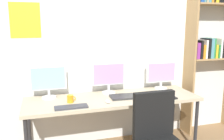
# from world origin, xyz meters

# --- Properties ---
(wall_back) EXTENTS (4.61, 0.11, 2.60)m
(wall_back) POSITION_xyz_m (-0.00, 1.02, 1.30)
(wall_back) COLOR silver
(wall_back) RESTS_ON ground_plane
(desk) EXTENTS (2.21, 0.68, 0.74)m
(desk) POSITION_xyz_m (0.00, 0.60, 0.69)
(desk) COLOR tan
(desk) RESTS_ON ground_plane
(bookshelf) EXTENTS (0.83, 0.28, 2.24)m
(bookshelf) POSITION_xyz_m (1.61, 0.83, 1.43)
(bookshelf) COLOR #9E7A4C
(bookshelf) RESTS_ON ground_plane
(monitor_left) EXTENTS (0.45, 0.18, 0.41)m
(monitor_left) POSITION_xyz_m (-0.78, 0.81, 0.97)
(monitor_left) COLOR silver
(monitor_left) RESTS_ON desk
(monitor_center) EXTENTS (0.45, 0.18, 0.41)m
(monitor_center) POSITION_xyz_m (0.00, 0.81, 0.97)
(monitor_center) COLOR silver
(monitor_center) RESTS_ON desk
(monitor_right) EXTENTS (0.45, 0.18, 0.39)m
(monitor_right) POSITION_xyz_m (0.78, 0.81, 0.95)
(monitor_right) COLOR silver
(monitor_right) RESTS_ON desk
(keyboard_left) EXTENTS (0.37, 0.13, 0.02)m
(keyboard_left) POSITION_xyz_m (-0.56, 0.37, 0.75)
(keyboard_left) COLOR #38383D
(keyboard_left) RESTS_ON desk
(keyboard_right) EXTENTS (0.39, 0.13, 0.02)m
(keyboard_right) POSITION_xyz_m (0.56, 0.37, 0.75)
(keyboard_right) COLOR black
(keyboard_right) RESTS_ON desk
(computer_mouse) EXTENTS (0.06, 0.10, 0.03)m
(computer_mouse) POSITION_xyz_m (-0.12, 0.42, 0.76)
(computer_mouse) COLOR silver
(computer_mouse) RESTS_ON desk
(laptop_closed) EXTENTS (0.33, 0.23, 0.02)m
(laptop_closed) POSITION_xyz_m (0.12, 0.56, 0.75)
(laptop_closed) COLOR #2D2D2D
(laptop_closed) RESTS_ON desk
(coffee_mug) EXTENTS (0.11, 0.08, 0.09)m
(coffee_mug) POSITION_xyz_m (-0.55, 0.56, 0.79)
(coffee_mug) COLOR orange
(coffee_mug) RESTS_ON desk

